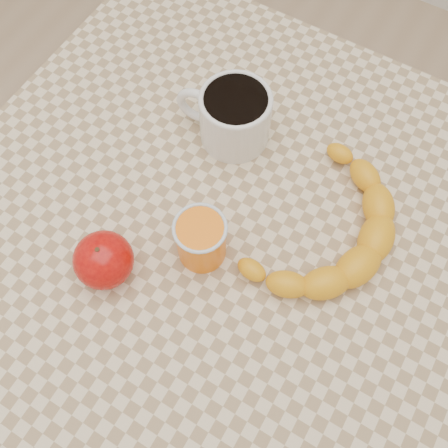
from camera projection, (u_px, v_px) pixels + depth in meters
The scene contains 6 objects.
ground at pixel (224, 342), 1.36m from camera, with size 3.00×3.00×0.00m, color tan.
table at pixel (224, 253), 0.76m from camera, with size 0.80×0.80×0.75m.
coffee_mug at pixel (233, 115), 0.70m from camera, with size 0.15×0.12×0.09m.
orange_juice_glass at pixel (201, 239), 0.63m from camera, with size 0.07×0.07×0.08m.
apple at pixel (104, 260), 0.62m from camera, with size 0.09×0.09×0.07m.
banana at pixel (324, 229), 0.65m from camera, with size 0.27×0.34×0.05m, color #ECA214, non-canonical shape.
Camera 1 is at (0.14, -0.24, 1.37)m, focal length 40.00 mm.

